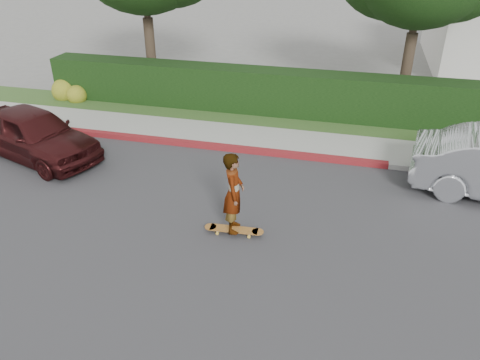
{
  "coord_description": "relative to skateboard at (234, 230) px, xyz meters",
  "views": [
    {
      "loc": [
        -0.05,
        -7.4,
        5.58
      ],
      "look_at": [
        -2.13,
        0.73,
        1.0
      ],
      "focal_mm": 35.0,
      "sensor_mm": 36.0,
      "label": 1
    }
  ],
  "objects": [
    {
      "name": "ground",
      "position": [
        2.13,
        -0.23,
        -0.11
      ],
      "size": [
        120.0,
        120.0,
        0.0
      ],
      "primitive_type": "plane",
      "color": "slate",
      "rests_on": "ground"
    },
    {
      "name": "road",
      "position": [
        2.13,
        -0.23,
        -0.1
      ],
      "size": [
        60.0,
        8.0,
        0.01
      ],
      "primitive_type": "cube",
      "color": "#2D2D30",
      "rests_on": "ground"
    },
    {
      "name": "curb_far",
      "position": [
        2.13,
        3.87,
        -0.03
      ],
      "size": [
        60.0,
        0.2,
        0.15
      ],
      "primitive_type": "cube",
      "color": "#9E9E99",
      "rests_on": "ground"
    },
    {
      "name": "curb_red_section",
      "position": [
        -2.87,
        3.87,
        -0.03
      ],
      "size": [
        12.0,
        0.21,
        0.15
      ],
      "primitive_type": "cube",
      "color": "maroon",
      "rests_on": "ground"
    },
    {
      "name": "sidewalk_far",
      "position": [
        2.13,
        4.77,
        -0.05
      ],
      "size": [
        60.0,
        1.6,
        0.12
      ],
      "primitive_type": "cube",
      "color": "gray",
      "rests_on": "ground"
    },
    {
      "name": "planting_strip",
      "position": [
        2.13,
        6.37,
        -0.06
      ],
      "size": [
        60.0,
        1.6,
        0.1
      ],
      "primitive_type": "cube",
      "color": "#2D4C1E",
      "rests_on": "ground"
    },
    {
      "name": "hedge",
      "position": [
        -0.87,
        6.97,
        0.64
      ],
      "size": [
        15.0,
        1.0,
        1.5
      ],
      "primitive_type": "cube",
      "color": "black",
      "rests_on": "ground"
    },
    {
      "name": "flowering_shrub",
      "position": [
        -7.88,
        6.51,
        0.23
      ],
      "size": [
        1.4,
        1.0,
        0.9
      ],
      "color": "#2D4C19",
      "rests_on": "ground"
    },
    {
      "name": "skateboard",
      "position": [
        0.0,
        0.0,
        0.0
      ],
      "size": [
        1.24,
        0.33,
        0.11
      ],
      "rotation": [
        0.0,
        0.0,
        0.07
      ],
      "color": "gold",
      "rests_on": "ground"
    },
    {
      "name": "skateboarder",
      "position": [
        -0.0,
        0.0,
        0.87
      ],
      "size": [
        0.51,
        0.68,
        1.7
      ],
      "primitive_type": "imported",
      "rotation": [
        0.0,
        0.0,
        1.75
      ],
      "color": "white",
      "rests_on": "skateboard"
    },
    {
      "name": "car_maroon",
      "position": [
        -6.11,
        2.18,
        0.58
      ],
      "size": [
        4.34,
        2.83,
        1.37
      ],
      "primitive_type": "imported",
      "rotation": [
        0.0,
        0.0,
        1.24
      ],
      "color": "#3B1213",
      "rests_on": "ground"
    }
  ]
}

